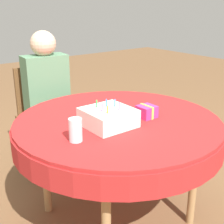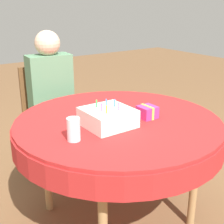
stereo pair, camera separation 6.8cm
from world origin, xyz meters
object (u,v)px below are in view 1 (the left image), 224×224
at_px(person, 47,90).
at_px(birthday_cake, 108,117).
at_px(gift_box, 147,112).
at_px(drinking_glass, 75,130).
at_px(chair, 45,113).

relative_size(person, birthday_cake, 4.49).
relative_size(birthday_cake, gift_box, 2.42).
height_order(birthday_cake, drinking_glass, birthday_cake).
xyz_separation_m(person, birthday_cake, (-0.07, -0.93, 0.06)).
distance_m(drinking_glass, gift_box, 0.53).
height_order(chair, birthday_cake, chair).
bearing_deg(chair, birthday_cake, -89.27).
bearing_deg(person, birthday_cake, -89.20).
distance_m(chair, drinking_glass, 1.18).
xyz_separation_m(chair, birthday_cake, (-0.08, -1.02, 0.28)).
bearing_deg(chair, person, -90.00).
distance_m(birthday_cake, gift_box, 0.27).
relative_size(birthday_cake, drinking_glass, 2.15).
height_order(chair, drinking_glass, chair).
height_order(drinking_glass, gift_box, drinking_glass).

